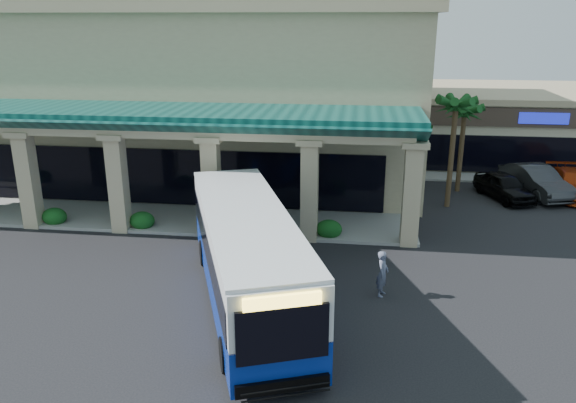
# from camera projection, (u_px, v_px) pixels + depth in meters

# --- Properties ---
(ground) EXTENTS (110.00, 110.00, 0.00)m
(ground) POSITION_uv_depth(u_px,v_px,m) (257.00, 289.00, 21.17)
(ground) COLOR black
(main_building) EXTENTS (30.80, 14.80, 11.35)m
(main_building) POSITION_uv_depth(u_px,v_px,m) (176.00, 86.00, 35.47)
(main_building) COLOR tan
(main_building) RESTS_ON ground
(arcade) EXTENTS (30.00, 6.20, 5.70)m
(arcade) POSITION_uv_depth(u_px,v_px,m) (121.00, 165.00, 27.67)
(arcade) COLOR #093B37
(arcade) RESTS_ON ground
(strip_mall) EXTENTS (22.50, 12.50, 4.90)m
(strip_mall) POSITION_uv_depth(u_px,v_px,m) (559.00, 123.00, 40.85)
(strip_mall) COLOR beige
(strip_mall) RESTS_ON ground
(palm_0) EXTENTS (2.40, 2.40, 6.60)m
(palm_0) POSITION_uv_depth(u_px,v_px,m) (452.00, 147.00, 29.48)
(palm_0) COLOR #114217
(palm_0) RESTS_ON ground
(palm_1) EXTENTS (2.40, 2.40, 5.80)m
(palm_1) POSITION_uv_depth(u_px,v_px,m) (462.00, 143.00, 32.31)
(palm_1) COLOR #114217
(palm_1) RESTS_ON ground
(broadleaf_tree) EXTENTS (2.60, 2.60, 4.81)m
(broadleaf_tree) POSITION_uv_depth(u_px,v_px,m) (418.00, 134.00, 37.42)
(broadleaf_tree) COLOR #104715
(broadleaf_tree) RESTS_ON ground
(transit_bus) EXTENTS (6.89, 12.44, 3.41)m
(transit_bus) POSITION_uv_depth(u_px,v_px,m) (247.00, 258.00, 19.71)
(transit_bus) COLOR #0A2896
(transit_bus) RESTS_ON ground
(pedestrian) EXTENTS (0.57, 0.72, 1.74)m
(pedestrian) POSITION_uv_depth(u_px,v_px,m) (383.00, 274.00, 20.43)
(pedestrian) COLOR slate
(pedestrian) RESTS_ON ground
(car_silver) EXTENTS (3.14, 4.64, 1.47)m
(car_silver) POSITION_uv_depth(u_px,v_px,m) (504.00, 186.00, 31.57)
(car_silver) COLOR black
(car_silver) RESTS_ON ground
(car_white) EXTENTS (3.34, 5.50, 1.71)m
(car_white) POSITION_uv_depth(u_px,v_px,m) (536.00, 181.00, 32.15)
(car_white) COLOR #2A2C2F
(car_white) RESTS_ON ground
(car_red) EXTENTS (2.12, 5.14, 1.49)m
(car_red) POSITION_uv_depth(u_px,v_px,m) (573.00, 184.00, 32.01)
(car_red) COLOR #9F2E0A
(car_red) RESTS_ON ground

